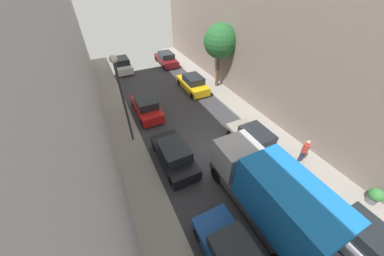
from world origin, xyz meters
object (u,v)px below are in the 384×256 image
parked_car_right_4 (166,59)px  lamp_post (121,90)px  parked_car_right_2 (254,140)px  potted_plant_0 (375,196)px  pedestrian (305,150)px  parked_car_right_1 (359,236)px  parked_car_right_3 (193,84)px  parked_car_left_3 (122,65)px  parked_car_left_1 (174,155)px  street_tree_1 (220,41)px  parked_car_left_2 (147,107)px  delivery_truck (270,193)px

parked_car_right_4 → lamp_post: 14.96m
parked_car_right_2 → potted_plant_0: parked_car_right_2 is taller
pedestrian → potted_plant_0: size_ratio=1.76×
parked_car_right_1 → parked_car_right_3: (0.00, 16.30, 0.00)m
parked_car_right_1 → parked_car_right_3: bearing=90.0°
parked_car_right_1 → parked_car_right_2: (0.00, 6.93, 0.00)m
parked_car_right_3 → pedestrian: pedestrian is taller
parked_car_left_3 → lamp_post: lamp_post is taller
pedestrian → parked_car_left_1: bearing=154.1°
parked_car_left_1 → lamp_post: bearing=120.0°
parked_car_right_3 → street_tree_1: size_ratio=0.70×
parked_car_left_3 → parked_car_right_4: size_ratio=1.00×
parked_car_left_1 → street_tree_1: (7.96, 7.78, 3.86)m
parked_car_left_2 → potted_plant_0: (8.24, -13.35, -0.03)m
parked_car_right_3 → lamp_post: (-7.30, -4.95, 3.37)m
parked_car_left_2 → parked_car_left_1: bearing=-90.0°
delivery_truck → parked_car_left_1: bearing=117.7°
parked_car_right_4 → lamp_post: lamp_post is taller
parked_car_right_3 → street_tree_1: street_tree_1 is taller
parked_car_right_2 → parked_car_left_1: bearing=168.2°
parked_car_left_3 → lamp_post: 13.74m
parked_car_left_2 → parked_car_right_3: size_ratio=1.00×
parked_car_left_1 → parked_car_left_3: same height
parked_car_right_2 → street_tree_1: (2.56, 8.91, 3.86)m
delivery_truck → lamp_post: 9.88m
parked_car_left_3 → parked_car_right_1: same height
parked_car_right_4 → street_tree_1: (2.56, -8.13, 3.86)m
parked_car_left_2 → parked_car_right_2: size_ratio=1.00×
parked_car_right_2 → street_tree_1: street_tree_1 is taller
parked_car_left_3 → parked_car_right_2: same height
street_tree_1 → parked_car_left_1: bearing=-135.7°
parked_car_right_1 → potted_plant_0: size_ratio=4.31×
pedestrian → potted_plant_0: 3.86m
parked_car_right_4 → pedestrian: (1.85, -19.43, 0.35)m
parked_car_left_2 → potted_plant_0: bearing=-58.3°
parked_car_left_3 → parked_car_right_3: size_ratio=1.00×
pedestrian → lamp_post: size_ratio=0.28×
delivery_truck → parked_car_left_2: bearing=103.5°
delivery_truck → street_tree_1: bearing=67.9°
parked_car_right_1 → parked_car_left_3: bearing=102.4°
potted_plant_0 → parked_car_right_1: bearing=-163.7°
pedestrian → parked_car_right_1: bearing=-112.2°
parked_car_left_3 → street_tree_1: 12.40m
delivery_truck → pedestrian: delivery_truck is taller
street_tree_1 → lamp_post: (-9.86, -4.49, -0.49)m
parked_car_left_1 → parked_car_right_1: same height
parked_car_right_3 → potted_plant_0: parked_car_right_3 is taller
parked_car_left_2 → lamp_post: bearing=-123.9°
parked_car_left_3 → parked_car_right_4: (5.40, -0.57, 0.00)m
parked_car_right_4 → delivery_truck: size_ratio=0.64×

